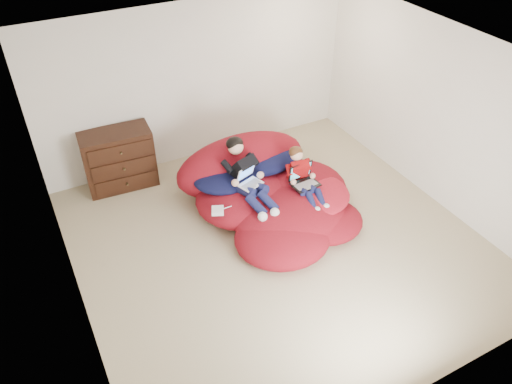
{
  "coord_description": "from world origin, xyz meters",
  "views": [
    {
      "loc": [
        -2.51,
        -4.15,
        4.55
      ],
      "look_at": [
        -0.17,
        0.3,
        0.7
      ],
      "focal_mm": 35.0,
      "sensor_mm": 36.0,
      "label": 1
    }
  ],
  "objects_px": {
    "older_boy": "(245,172)",
    "dresser": "(119,159)",
    "beanbag_pile": "(271,193)",
    "laptop_white": "(249,179)",
    "younger_boy": "(303,175)",
    "laptop_black": "(303,179)"
  },
  "relations": [
    {
      "from": "beanbag_pile",
      "to": "younger_boy",
      "type": "xyz_separation_m",
      "value": [
        0.37,
        -0.23,
        0.34
      ]
    },
    {
      "from": "beanbag_pile",
      "to": "laptop_black",
      "type": "bearing_deg",
      "value": -34.26
    },
    {
      "from": "dresser",
      "to": "laptop_black",
      "type": "xyz_separation_m",
      "value": [
        2.07,
        -1.8,
        0.1
      ]
    },
    {
      "from": "laptop_white",
      "to": "dresser",
      "type": "bearing_deg",
      "value": 131.46
    },
    {
      "from": "laptop_white",
      "to": "older_boy",
      "type": "bearing_deg",
      "value": 90.0
    },
    {
      "from": "beanbag_pile",
      "to": "laptop_white",
      "type": "xyz_separation_m",
      "value": [
        -0.34,
        0.01,
        0.36
      ]
    },
    {
      "from": "dresser",
      "to": "beanbag_pile",
      "type": "relative_size",
      "value": 0.43
    },
    {
      "from": "laptop_white",
      "to": "laptop_black",
      "type": "bearing_deg",
      "value": -20.1
    },
    {
      "from": "dresser",
      "to": "beanbag_pile",
      "type": "distance_m",
      "value": 2.32
    },
    {
      "from": "beanbag_pile",
      "to": "dresser",
      "type": "bearing_deg",
      "value": 137.64
    },
    {
      "from": "older_boy",
      "to": "beanbag_pile",
      "type": "bearing_deg",
      "value": -17.67
    },
    {
      "from": "younger_boy",
      "to": "laptop_black",
      "type": "distance_m",
      "value": 0.05
    },
    {
      "from": "older_boy",
      "to": "dresser",
      "type": "bearing_deg",
      "value": 133.35
    },
    {
      "from": "younger_boy",
      "to": "laptop_white",
      "type": "height_order",
      "value": "younger_boy"
    },
    {
      "from": "older_boy",
      "to": "laptop_white",
      "type": "height_order",
      "value": "older_boy"
    },
    {
      "from": "older_boy",
      "to": "laptop_white",
      "type": "xyz_separation_m",
      "value": [
        0.0,
        -0.1,
        -0.05
      ]
    },
    {
      "from": "older_boy",
      "to": "laptop_white",
      "type": "relative_size",
      "value": 3.1
    },
    {
      "from": "beanbag_pile",
      "to": "older_boy",
      "type": "xyz_separation_m",
      "value": [
        -0.34,
        0.11,
        0.41
      ]
    },
    {
      "from": "dresser",
      "to": "laptop_white",
      "type": "distance_m",
      "value": 2.07
    },
    {
      "from": "younger_boy",
      "to": "beanbag_pile",
      "type": "bearing_deg",
      "value": 148.14
    },
    {
      "from": "beanbag_pile",
      "to": "laptop_white",
      "type": "relative_size",
      "value": 6.56
    },
    {
      "from": "younger_boy",
      "to": "laptop_black",
      "type": "relative_size",
      "value": 2.19
    }
  ]
}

